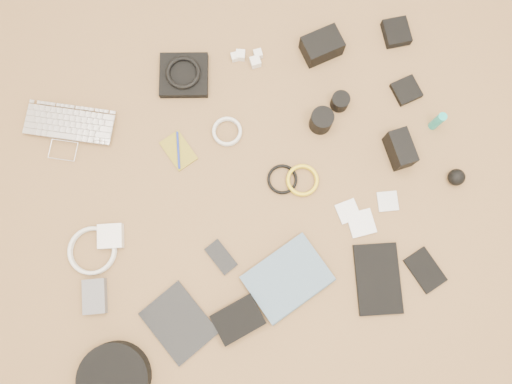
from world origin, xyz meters
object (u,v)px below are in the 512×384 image
object	(u,v)px
headphone_case	(114,378)
paperback	(305,303)
dslr_camera	(322,46)
phone	(221,257)
tablet	(179,323)
laptop	(68,135)

from	to	relation	value
headphone_case	paperback	distance (m)	0.64
dslr_camera	paperback	bearing A→B (deg)	-118.99
phone	headphone_case	distance (m)	0.49
dslr_camera	paperback	world-z (taller)	dslr_camera
dslr_camera	tablet	bearing A→B (deg)	-141.25
headphone_case	paperback	world-z (taller)	headphone_case
laptop	tablet	bearing A→B (deg)	-49.39
tablet	laptop	bearing A→B (deg)	82.62
dslr_camera	tablet	world-z (taller)	dslr_camera
laptop	phone	world-z (taller)	laptop
tablet	paperback	distance (m)	0.41
tablet	headphone_case	distance (m)	0.25
laptop	paperback	size ratio (longest dim) A/B	1.21
laptop	tablet	xyz separation A→B (m)	(0.20, -0.70, -0.01)
laptop	phone	distance (m)	0.67
laptop	phone	xyz separation A→B (m)	(0.39, -0.54, -0.01)
phone	paperback	world-z (taller)	paperback
tablet	paperback	size ratio (longest dim) A/B	0.85
laptop	headphone_case	xyz separation A→B (m)	(-0.03, -0.81, 0.02)
phone	headphone_case	bearing A→B (deg)	-169.55
tablet	phone	world-z (taller)	tablet
headphone_case	phone	bearing A→B (deg)	32.68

